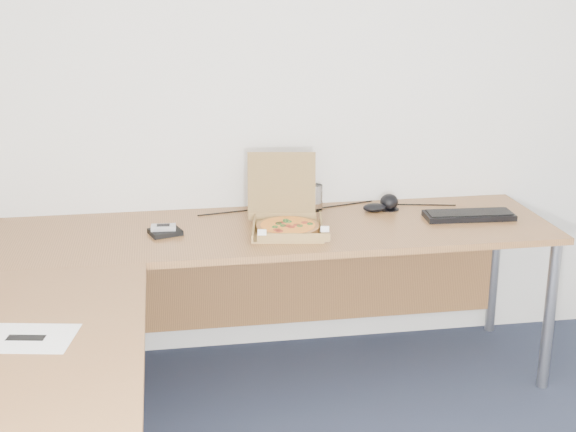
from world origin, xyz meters
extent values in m
cube|color=brown|center=(-0.50, 1.40, 0.71)|extent=(2.50, 0.70, 0.03)
cube|color=brown|center=(-1.40, 0.30, 0.71)|extent=(0.70, 1.50, 0.03)
cylinder|color=gray|center=(0.70, 1.70, 0.35)|extent=(0.05, 0.05, 0.70)
cube|color=olive|center=(-0.44, 1.33, 0.73)|extent=(0.31, 0.31, 0.01)
cube|color=olive|center=(-0.44, 1.50, 0.89)|extent=(0.31, 0.06, 0.30)
cylinder|color=#B37138|center=(-0.44, 1.33, 0.75)|extent=(0.28, 0.28, 0.02)
cylinder|color=red|center=(-0.44, 1.33, 0.76)|extent=(0.24, 0.24, 0.00)
cylinder|color=white|center=(-0.26, 1.63, 0.79)|extent=(0.07, 0.07, 0.12)
cube|color=black|center=(0.41, 1.39, 0.74)|extent=(0.42, 0.17, 0.03)
ellipsoid|color=black|center=(0.01, 1.56, 0.75)|extent=(0.12, 0.08, 0.04)
cube|color=black|center=(-0.97, 1.39, 0.74)|extent=(0.16, 0.14, 0.02)
cube|color=#B2B5BA|center=(-0.98, 1.39, 0.76)|extent=(0.11, 0.06, 0.02)
cube|color=white|center=(-1.41, 0.44, 0.73)|extent=(0.33, 0.26, 0.00)
ellipsoid|color=black|center=(0.09, 1.59, 0.77)|extent=(0.10, 0.10, 0.08)
camera|label=1|loc=(-0.97, -1.88, 1.83)|focal=49.20mm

